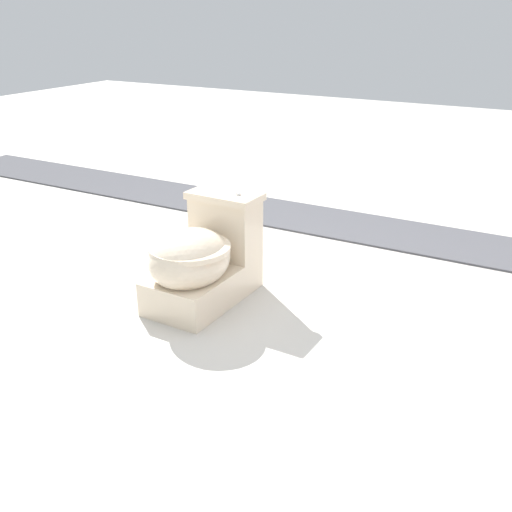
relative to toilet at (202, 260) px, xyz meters
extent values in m
plane|color=beige|center=(0.01, 0.08, -0.22)|extent=(14.00, 14.00, 0.00)
cube|color=#4C4C51|center=(-1.38, 0.58, -0.21)|extent=(0.56, 8.00, 0.01)
cube|color=beige|center=(0.00, 0.00, -0.14)|extent=(0.61, 0.36, 0.17)
ellipsoid|color=beige|center=(0.10, 0.00, 0.04)|extent=(0.45, 0.37, 0.28)
cylinder|color=beige|center=(0.10, 0.00, 0.10)|extent=(0.40, 0.40, 0.03)
cube|color=beige|center=(-0.21, 0.01, 0.10)|extent=(0.19, 0.34, 0.30)
cube|color=beige|center=(-0.21, 0.01, 0.27)|extent=(0.21, 0.37, 0.04)
cylinder|color=silver|center=(-0.21, 0.09, 0.29)|extent=(0.02, 0.02, 0.01)
camera|label=1|loc=(2.22, 1.53, 1.15)|focal=42.00mm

